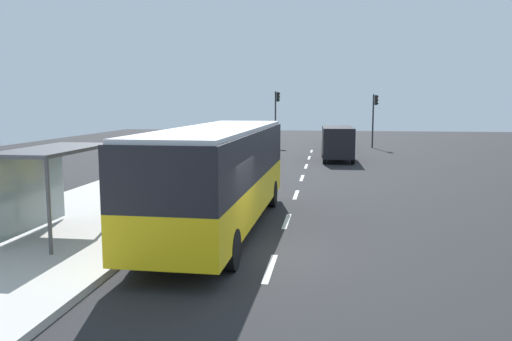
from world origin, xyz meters
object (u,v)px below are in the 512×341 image
(recycling_bin_blue, at_px, (146,206))
(bus_shelter, at_px, (45,168))
(white_van, at_px, (337,141))
(traffic_light_far_side, at_px, (277,110))
(traffic_light_near_side, at_px, (374,112))
(sedan_near, at_px, (336,136))
(sedan_far, at_px, (337,141))
(recycling_bin_red, at_px, (138,210))
(bus, at_px, (220,172))

(recycling_bin_blue, bearing_deg, bus_shelter, -137.57)
(white_van, relative_size, traffic_light_far_side, 1.07)
(traffic_light_near_side, height_order, traffic_light_far_side, traffic_light_far_side)
(traffic_light_far_side, bearing_deg, sedan_near, 27.72)
(sedan_far, distance_m, recycling_bin_red, 28.15)
(bus, height_order, white_van, bus)
(recycling_bin_red, relative_size, traffic_light_near_side, 0.20)
(recycling_bin_red, bearing_deg, sedan_near, 79.37)
(white_van, bearing_deg, sedan_far, 89.20)
(white_van, distance_m, recycling_bin_blue, 20.81)
(sedan_near, height_order, bus_shelter, bus_shelter)
(bus, distance_m, recycling_bin_red, 2.80)
(bus, xyz_separation_m, bus_shelter, (-4.70, -1.79, 0.25))
(bus, height_order, bus_shelter, bus)
(recycling_bin_red, distance_m, recycling_bin_blue, 0.70)
(sedan_near, height_order, recycling_bin_blue, sedan_near)
(sedan_far, distance_m, traffic_light_near_side, 5.34)
(traffic_light_near_side, distance_m, traffic_light_far_side, 8.64)
(recycling_bin_blue, height_order, traffic_light_near_side, traffic_light_near_side)
(sedan_far, xyz_separation_m, recycling_bin_blue, (-6.50, -26.69, -0.14))
(white_van, xyz_separation_m, recycling_bin_blue, (-6.40, -19.79, -0.69))
(recycling_bin_blue, xyz_separation_m, bus_shelter, (-2.21, -2.02, 1.44))
(recycling_bin_red, bearing_deg, sedan_far, 76.66)
(recycling_bin_blue, bearing_deg, traffic_light_near_side, 72.23)
(white_van, height_order, traffic_light_near_side, traffic_light_near_side)
(sedan_near, bearing_deg, bus_shelter, -103.62)
(traffic_light_far_side, relative_size, bus_shelter, 1.23)
(sedan_near, xyz_separation_m, recycling_bin_red, (-6.50, -34.62, -0.14))
(traffic_light_near_side, distance_m, bus_shelter, 34.45)
(sedan_near, bearing_deg, sedan_far, -90.02)
(traffic_light_far_side, xyz_separation_m, bus_shelter, (-3.31, -33.11, -1.19))
(sedan_near, xyz_separation_m, sedan_far, (-0.00, -7.23, 0.00))
(bus_shelter, bearing_deg, recycling_bin_blue, 42.43)
(bus, bearing_deg, traffic_light_far_side, 92.54)
(sedan_far, relative_size, recycling_bin_red, 4.73)
(bus, relative_size, sedan_far, 2.46)
(sedan_near, height_order, sedan_far, same)
(recycling_bin_blue, bearing_deg, sedan_far, 76.32)
(bus_shelter, bearing_deg, sedan_far, 73.13)
(bus, height_order, traffic_light_far_side, traffic_light_far_side)
(bus, bearing_deg, white_van, 78.95)
(sedan_near, xyz_separation_m, traffic_light_near_side, (3.20, -3.64, 2.31))
(sedan_near, relative_size, bus_shelter, 1.10)
(bus, distance_m, traffic_light_far_side, 31.38)
(traffic_light_far_side, bearing_deg, white_van, -64.86)
(sedan_far, xyz_separation_m, traffic_light_far_side, (-5.40, 4.39, 2.49))
(recycling_bin_red, xyz_separation_m, traffic_light_near_side, (9.70, 30.98, 2.45))
(white_van, xyz_separation_m, sedan_far, (0.10, 6.90, -0.55))
(recycling_bin_red, distance_m, traffic_light_near_side, 32.56)
(white_van, height_order, bus_shelter, bus_shelter)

